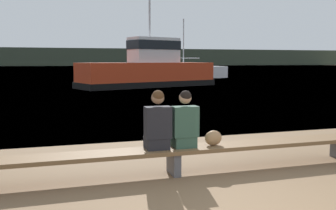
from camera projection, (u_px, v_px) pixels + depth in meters
water_surface at (62, 67)px, 122.95m from camera, size 240.00×240.00×0.00m
far_shoreline at (60, 57)px, 149.78m from camera, size 600.00×12.00×6.95m
bench_main at (174, 153)px, 6.17m from camera, size 7.32×0.52×0.44m
person_left at (157, 124)px, 6.03m from camera, size 0.42×0.38×0.97m
person_right at (185, 123)px, 6.17m from camera, size 0.42×0.38×0.95m
shopping_bag at (213, 138)px, 6.34m from camera, size 0.30×0.18×0.26m
tugboat_red at (149, 71)px, 27.38m from camera, size 10.87×6.17×6.21m
moored_sailboat at (187, 72)px, 40.30m from camera, size 9.58×4.83×6.31m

